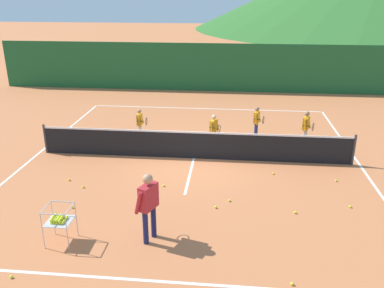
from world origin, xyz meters
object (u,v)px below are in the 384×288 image
(tennis_ball_6, at_px, (11,277))
(student_3, at_px, (306,125))
(instructor, at_px, (148,201))
(tennis_ball_1, at_px, (229,201))
(tennis_net, at_px, (194,145))
(tennis_ball_4, at_px, (273,173))
(ball_cart, at_px, (59,219))
(tennis_ball_8, at_px, (164,186))
(student_1, at_px, (214,128))
(tennis_ball_0, at_px, (83,187))
(tennis_ball_5, at_px, (336,180))
(tennis_ball_2, at_px, (292,284))
(tennis_ball_7, at_px, (73,207))
(tennis_ball_9, at_px, (295,212))
(tennis_ball_10, at_px, (69,180))
(tennis_ball_11, at_px, (216,207))
(student_0, at_px, (140,121))
(tennis_ball_3, at_px, (350,207))
(student_2, at_px, (257,119))

(tennis_ball_6, bearing_deg, student_3, 49.16)
(instructor, bearing_deg, student_3, 55.27)
(student_3, bearing_deg, tennis_ball_6, -130.84)
(instructor, xyz_separation_m, tennis_ball_1, (1.81, 1.98, -0.97))
(tennis_net, xyz_separation_m, tennis_ball_4, (2.61, -1.03, -0.47))
(ball_cart, distance_m, tennis_ball_8, 3.58)
(student_1, distance_m, tennis_ball_0, 5.26)
(tennis_ball_1, relative_size, tennis_ball_5, 1.00)
(tennis_ball_2, distance_m, tennis_ball_7, 5.94)
(tennis_net, relative_size, student_1, 8.73)
(tennis_net, xyz_separation_m, tennis_ball_6, (-3.05, -6.52, -0.47))
(tennis_net, height_order, instructor, instructor)
(tennis_ball_6, bearing_deg, tennis_ball_9, 27.51)
(instructor, height_order, student_3, instructor)
(tennis_ball_10, distance_m, tennis_ball_11, 4.66)
(student_0, distance_m, student_1, 2.89)
(tennis_ball_3, relative_size, tennis_ball_5, 1.00)
(tennis_ball_10, xyz_separation_m, tennis_ball_11, (4.51, -1.20, 0.00))
(tennis_net, xyz_separation_m, tennis_ball_0, (-3.01, -2.54, -0.47))
(tennis_ball_4, distance_m, tennis_ball_6, 7.89)
(student_3, bearing_deg, tennis_ball_10, -153.82)
(tennis_net, bearing_deg, tennis_ball_8, -107.11)
(instructor, distance_m, student_0, 6.81)
(tennis_ball_0, bearing_deg, tennis_net, 40.16)
(tennis_ball_2, relative_size, tennis_ball_8, 1.00)
(tennis_ball_8, bearing_deg, student_1, 69.24)
(student_0, distance_m, tennis_ball_2, 9.21)
(tennis_ball_5, height_order, tennis_ball_10, same)
(student_1, relative_size, tennis_ball_1, 17.87)
(instructor, height_order, tennis_ball_2, instructor)
(tennis_ball_4, xyz_separation_m, tennis_ball_7, (-5.48, -2.68, 0.00))
(tennis_ball_7, bearing_deg, instructor, -27.18)
(instructor, relative_size, tennis_ball_2, 24.65)
(tennis_ball_5, bearing_deg, tennis_ball_10, -174.53)
(tennis_ball_0, height_order, tennis_ball_5, same)
(ball_cart, xyz_separation_m, tennis_ball_1, (3.82, 2.28, -0.56))
(tennis_ball_2, bearing_deg, tennis_ball_8, 129.20)
(tennis_ball_4, bearing_deg, student_0, 150.75)
(ball_cart, bearing_deg, tennis_ball_10, 108.72)
(tennis_net, relative_size, tennis_ball_6, 156.01)
(tennis_ball_1, distance_m, tennis_ball_5, 3.56)
(student_0, relative_size, tennis_ball_0, 17.86)
(tennis_ball_9, bearing_deg, tennis_ball_8, 162.20)
(student_1, xyz_separation_m, tennis_ball_10, (-4.21, -3.33, -0.70))
(ball_cart, height_order, tennis_ball_1, ball_cart)
(student_3, distance_m, tennis_ball_3, 4.62)
(tennis_ball_2, distance_m, tennis_ball_8, 5.09)
(ball_cart, bearing_deg, tennis_ball_11, 28.61)
(tennis_net, relative_size, student_2, 8.57)
(tennis_ball_2, relative_size, tennis_ball_6, 1.00)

